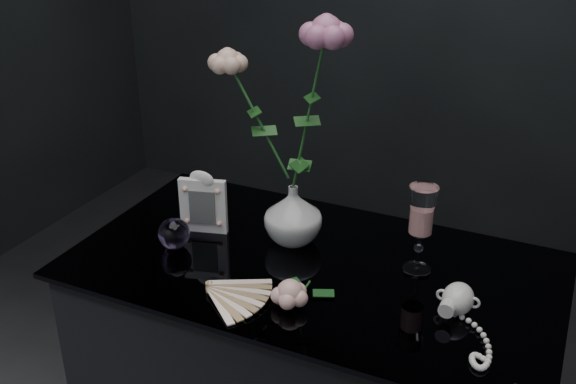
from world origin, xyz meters
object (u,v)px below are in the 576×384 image
at_px(wine_glass, 420,230).
at_px(pearl_jar, 458,298).
at_px(vase, 293,214).
at_px(paperweight, 174,234).
at_px(loose_rose, 290,293).
at_px(picture_frame, 203,201).

relative_size(wine_glass, pearl_jar, 0.89).
height_order(vase, paperweight, vase).
bearing_deg(loose_rose, picture_frame, 155.33).
relative_size(vase, paperweight, 1.91).
bearing_deg(loose_rose, wine_glass, 56.69).
bearing_deg(paperweight, vase, 31.44).
xyz_separation_m(picture_frame, pearl_jar, (0.61, -0.07, -0.05)).
distance_m(paperweight, pearl_jar, 0.63).
height_order(wine_glass, loose_rose, wine_glass).
distance_m(wine_glass, pearl_jar, 0.17).
height_order(wine_glass, paperweight, wine_glass).
relative_size(vase, loose_rose, 0.85).
distance_m(picture_frame, pearl_jar, 0.62).
xyz_separation_m(vase, wine_glass, (0.29, -0.00, 0.03)).
height_order(picture_frame, loose_rose, picture_frame).
distance_m(vase, wine_glass, 0.29).
distance_m(loose_rose, pearl_jar, 0.33).
relative_size(paperweight, pearl_jar, 0.33).
height_order(vase, pearl_jar, vase).
bearing_deg(paperweight, wine_glass, 14.69).
height_order(paperweight, loose_rose, paperweight).
relative_size(wine_glass, paperweight, 2.73).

